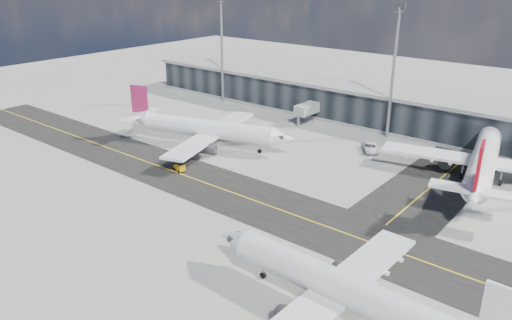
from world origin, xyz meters
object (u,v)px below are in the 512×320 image
at_px(airliner_near, 347,291).
at_px(baggage_tug, 180,168).
at_px(airliner_af, 205,128).
at_px(airliner_redtail, 484,160).
at_px(service_van, 371,148).

relative_size(airliner_near, baggage_tug, 13.03).
relative_size(airliner_af, airliner_redtail, 0.91).
bearing_deg(airliner_near, airliner_redtail, 1.37).
distance_m(airliner_af, baggage_tug, 15.19).
bearing_deg(service_van, baggage_tug, -161.67).
bearing_deg(airliner_redtail, service_van, 164.39).
relative_size(airliner_near, service_van, 5.96).
xyz_separation_m(airliner_redtail, service_van, (-22.31, 1.56, -3.28)).
distance_m(airliner_redtail, baggage_tug, 54.39).
bearing_deg(baggage_tug, service_van, 160.19).
relative_size(airliner_af, baggage_tug, 13.63).
bearing_deg(airliner_redtail, airliner_af, -172.88).
height_order(airliner_near, baggage_tug, airliner_near).
xyz_separation_m(airliner_redtail, airliner_near, (-0.00, -47.87, -0.53)).
bearing_deg(airliner_af, airliner_near, 42.17).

